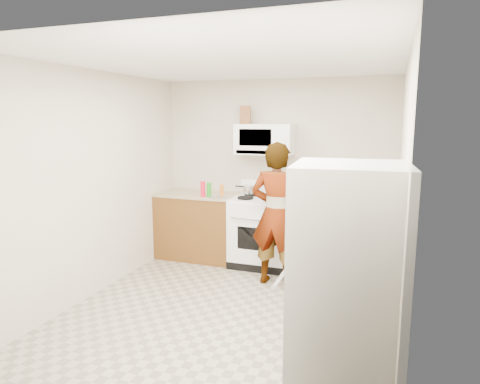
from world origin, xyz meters
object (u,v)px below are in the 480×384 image
at_px(person, 276,215).
at_px(microwave, 265,139).
at_px(gas_range, 261,230).
at_px(kettle, 336,193).
at_px(fridge, 346,295).
at_px(saucepan, 250,189).

bearing_deg(person, microwave, -58.82).
relative_size(gas_range, microwave, 1.49).
xyz_separation_m(gas_range, person, (0.36, -0.60, 0.37)).
bearing_deg(kettle, microwave, 162.18).
bearing_deg(gas_range, microwave, 90.00).
distance_m(fridge, saucepan, 3.26).
bearing_deg(gas_range, kettle, 11.29).
xyz_separation_m(kettle, saucepan, (-1.17, -0.04, -0.01)).
height_order(gas_range, saucepan, gas_range).
distance_m(kettle, saucepan, 1.17).
bearing_deg(microwave, saucepan, 174.54).
xyz_separation_m(fridge, saucepan, (-1.60, 2.84, 0.16)).
bearing_deg(kettle, fridge, -103.00).
xyz_separation_m(gas_range, microwave, (0.00, 0.13, 1.21)).
xyz_separation_m(person, saucepan, (-0.58, 0.75, 0.15)).
bearing_deg(gas_range, saucepan, 145.40).
height_order(microwave, kettle, microwave).
distance_m(microwave, fridge, 3.25).
bearing_deg(microwave, gas_range, -90.00).
height_order(gas_range, fridge, fridge).
relative_size(microwave, kettle, 4.53).
height_order(microwave, saucepan, microwave).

